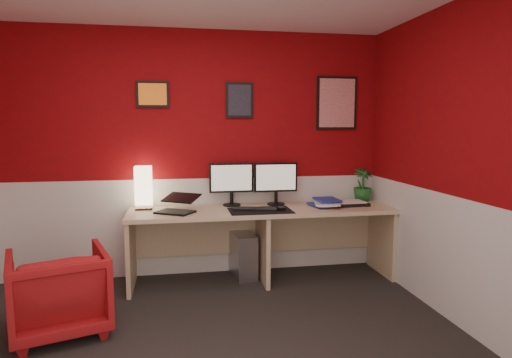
# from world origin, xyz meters

# --- Properties ---
(wall_back) EXTENTS (4.00, 0.01, 2.50)m
(wall_back) POSITION_xyz_m (0.00, 1.75, 1.25)
(wall_back) COLOR maroon
(wall_back) RESTS_ON ground
(wall_front) EXTENTS (4.00, 0.01, 2.50)m
(wall_front) POSITION_xyz_m (0.00, -1.75, 1.25)
(wall_front) COLOR maroon
(wall_front) RESTS_ON ground
(wall_right) EXTENTS (0.01, 3.50, 2.50)m
(wall_right) POSITION_xyz_m (2.00, 0.00, 1.25)
(wall_right) COLOR maroon
(wall_right) RESTS_ON ground
(wainscot_back) EXTENTS (4.00, 0.01, 1.00)m
(wainscot_back) POSITION_xyz_m (0.00, 1.75, 0.50)
(wainscot_back) COLOR silver
(wainscot_back) RESTS_ON ground
(wainscot_right) EXTENTS (0.01, 3.50, 1.00)m
(wainscot_right) POSITION_xyz_m (2.00, 0.00, 0.50)
(wainscot_right) COLOR silver
(wainscot_right) RESTS_ON ground
(desk) EXTENTS (2.60, 0.65, 0.73)m
(desk) POSITION_xyz_m (0.70, 1.41, 0.36)
(desk) COLOR tan
(desk) RESTS_ON ground
(shoji_lamp) EXTENTS (0.16, 0.16, 0.40)m
(shoji_lamp) POSITION_xyz_m (-0.45, 1.59, 0.93)
(shoji_lamp) COLOR #FFE5B2
(shoji_lamp) RESTS_ON desk
(laptop) EXTENTS (0.40, 0.37, 0.22)m
(laptop) POSITION_xyz_m (-0.15, 1.33, 0.84)
(laptop) COLOR black
(laptop) RESTS_ON desk
(monitor_left) EXTENTS (0.45, 0.06, 0.58)m
(monitor_left) POSITION_xyz_m (0.42, 1.62, 1.02)
(monitor_left) COLOR black
(monitor_left) RESTS_ON desk
(monitor_right) EXTENTS (0.45, 0.06, 0.58)m
(monitor_right) POSITION_xyz_m (0.88, 1.58, 1.02)
(monitor_right) COLOR black
(monitor_right) RESTS_ON desk
(desk_mat) EXTENTS (0.60, 0.38, 0.01)m
(desk_mat) POSITION_xyz_m (0.66, 1.29, 0.73)
(desk_mat) COLOR black
(desk_mat) RESTS_ON desk
(keyboard) EXTENTS (0.44, 0.24, 0.02)m
(keyboard) POSITION_xyz_m (0.61, 1.32, 0.74)
(keyboard) COLOR black
(keyboard) RESTS_ON desk_mat
(mouse) EXTENTS (0.08, 0.11, 0.03)m
(mouse) POSITION_xyz_m (0.85, 1.27, 0.75)
(mouse) COLOR black
(mouse) RESTS_ON desk_mat
(book_bottom) EXTENTS (0.24, 0.30, 0.02)m
(book_bottom) POSITION_xyz_m (1.21, 1.40, 0.74)
(book_bottom) COLOR #22349D
(book_bottom) RESTS_ON desk
(book_middle) EXTENTS (0.31, 0.37, 0.02)m
(book_middle) POSITION_xyz_m (1.23, 1.39, 0.77)
(book_middle) COLOR silver
(book_middle) RESTS_ON book_bottom
(book_top) EXTENTS (0.23, 0.30, 0.03)m
(book_top) POSITION_xyz_m (1.26, 1.40, 0.79)
(book_top) COLOR #22349D
(book_top) RESTS_ON book_middle
(zen_tray) EXTENTS (0.36, 0.27, 0.03)m
(zen_tray) POSITION_xyz_m (1.61, 1.43, 0.74)
(zen_tray) COLOR black
(zen_tray) RESTS_ON desk
(potted_plant) EXTENTS (0.23, 0.23, 0.36)m
(potted_plant) POSITION_xyz_m (1.84, 1.63, 0.91)
(potted_plant) COLOR #19591E
(potted_plant) RESTS_ON desk
(pc_tower) EXTENTS (0.26, 0.47, 0.45)m
(pc_tower) POSITION_xyz_m (0.52, 1.57, 0.23)
(pc_tower) COLOR #99999E
(pc_tower) RESTS_ON ground
(armchair) EXTENTS (0.86, 0.87, 0.63)m
(armchair) POSITION_xyz_m (-1.01, 0.57, 0.31)
(armchair) COLOR #A51316
(armchair) RESTS_ON ground
(art_left) EXTENTS (0.32, 0.02, 0.26)m
(art_left) POSITION_xyz_m (-0.34, 1.74, 1.85)
(art_left) COLOR orange
(art_left) RESTS_ON wall_back
(art_center) EXTENTS (0.28, 0.02, 0.36)m
(art_center) POSITION_xyz_m (0.52, 1.74, 1.80)
(art_center) COLOR black
(art_center) RESTS_ON wall_back
(art_right) EXTENTS (0.44, 0.02, 0.56)m
(art_right) POSITION_xyz_m (1.57, 1.74, 1.78)
(art_right) COLOR red
(art_right) RESTS_ON wall_back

